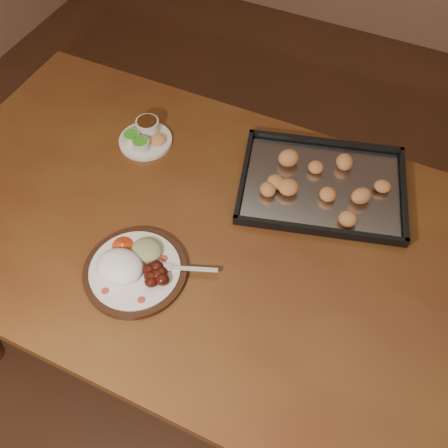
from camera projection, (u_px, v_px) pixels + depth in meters
The scene contains 5 objects.
ground at pixel (264, 316), 1.94m from camera, with size 4.00×4.00×0.00m, color #542C1C.
dining_table at pixel (197, 245), 1.35m from camera, with size 1.50×0.90×0.75m.
dinner_plate at pixel (133, 268), 1.18m from camera, with size 0.31×0.25×0.06m.
condiment_saucer at pixel (145, 136), 1.43m from camera, with size 0.15×0.15×0.05m.
baking_tray at pixel (322, 184), 1.33m from camera, with size 0.51×0.43×0.05m.
Camera 1 is at (0.21, -0.82, 1.79)m, focal length 40.00 mm.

